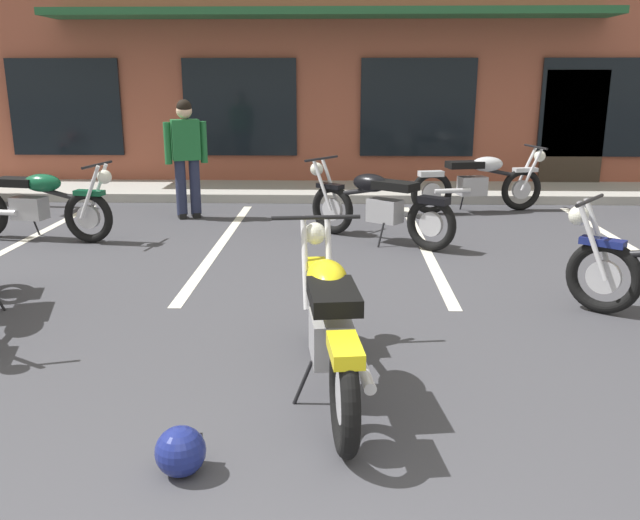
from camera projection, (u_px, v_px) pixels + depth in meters
The scene contains 10 objects.
ground_plane at pixel (309, 353), 4.89m from camera, with size 80.00×80.00×0.00m, color #3D3D42.
sidewalk_kerb at pixel (328, 190), 11.57m from camera, with size 22.00×1.80×0.14m, color #A8A59E.
brick_storefront_building at pixel (331, 81), 14.77m from camera, with size 15.83×7.22×3.81m.
painted_stall_lines at pixel (322, 244), 8.11m from camera, with size 7.52×4.80×0.01m.
motorcycle_foreground_classic at pixel (329, 323), 4.19m from camera, with size 0.71×2.10×0.98m.
motorcycle_black_cruiser at pixel (36, 203), 8.20m from camera, with size 2.10×0.76×0.98m.
motorcycle_silver_naked at pixel (378, 205), 8.11m from camera, with size 1.80×1.47×0.98m.
motorcycle_green_cafe_racer at pixel (479, 182), 9.93m from camera, with size 2.08×0.86×0.98m.
person_in_black_shirt at pixel (186, 152), 9.36m from camera, with size 0.60×0.37×1.68m.
helmet_on_pavement at pixel (181, 451), 3.36m from camera, with size 0.26×0.26×0.26m.
Camera 1 is at (0.22, -1.17, 1.95)m, focal length 37.31 mm.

